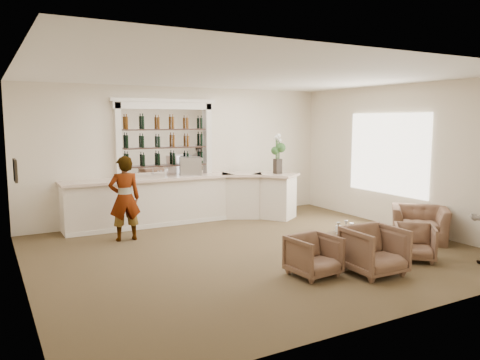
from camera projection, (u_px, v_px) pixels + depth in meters
name	position (u px, v px, depth m)	size (l,w,h in m)	color
ground	(254.00, 251.00, 8.93)	(8.00, 8.00, 0.00)	brown
room_shell	(243.00, 128.00, 9.33)	(8.04, 7.02, 3.32)	beige
bar_counter	(186.00, 199.00, 11.38)	(5.72, 1.80, 1.14)	white
back_bar_alcove	(165.00, 139.00, 11.39)	(2.64, 0.25, 3.00)	white
cocktail_table	(344.00, 247.00, 8.29)	(0.58, 0.58, 0.50)	brown
sommelier	(125.00, 198.00, 9.65)	(0.64, 0.42, 1.77)	gray
armchair_left	(314.00, 256.00, 7.49)	(0.71, 0.73, 0.66)	brown
armchair_center	(374.00, 251.00, 7.57)	(0.83, 0.86, 0.78)	brown
armchair_right	(415.00, 242.00, 8.36)	(0.68, 0.70, 0.64)	brown
armchair_far	(419.00, 224.00, 9.68)	(1.09, 0.96, 0.71)	brown
espresso_machine	(190.00, 166.00, 11.45)	(0.51, 0.43, 0.45)	silver
flower_vase	(278.00, 152.00, 11.79)	(0.26, 0.26, 1.00)	black
wine_glass_bar_left	(165.00, 173.00, 11.05)	(0.07, 0.07, 0.21)	white
wine_glass_bar_right	(167.00, 173.00, 11.06)	(0.07, 0.07, 0.21)	white
wine_glass_tbl_a	(338.00, 228.00, 8.21)	(0.07, 0.07, 0.21)	white
wine_glass_tbl_b	(346.00, 226.00, 8.36)	(0.07, 0.07, 0.21)	white
wine_glass_tbl_c	(351.00, 229.00, 8.15)	(0.07, 0.07, 0.21)	white
napkin_holder	(338.00, 229.00, 8.36)	(0.08, 0.08, 0.12)	white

